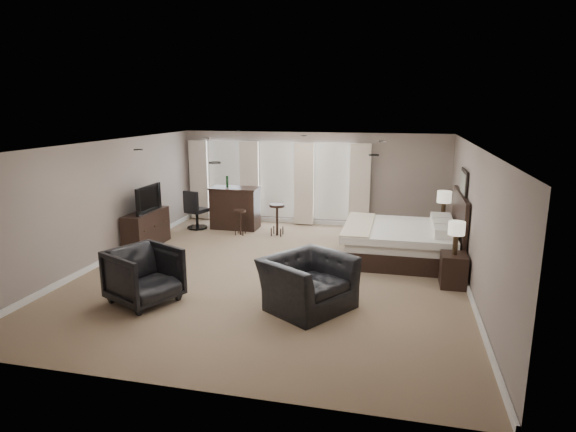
% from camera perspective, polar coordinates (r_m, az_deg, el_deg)
% --- Properties ---
extents(room, '(7.60, 8.60, 2.64)m').
position_cam_1_polar(room, '(9.52, -1.72, 0.71)').
color(room, '#7E6850').
rests_on(room, ground).
extents(window_bay, '(5.25, 0.20, 2.30)m').
position_cam_1_polar(window_bay, '(13.70, -1.34, 4.07)').
color(window_bay, silver).
rests_on(window_bay, room).
extents(bed, '(2.39, 2.28, 1.52)m').
position_cam_1_polar(bed, '(10.79, 13.76, -1.15)').
color(bed, silver).
rests_on(bed, ground).
extents(nightstand_near, '(0.47, 0.57, 0.62)m').
position_cam_1_polar(nightstand_near, '(9.58, 19.00, -6.09)').
color(nightstand_near, black).
rests_on(nightstand_near, ground).
extents(nightstand_far, '(0.46, 0.56, 0.61)m').
position_cam_1_polar(nightstand_far, '(12.35, 17.76, -1.80)').
color(nightstand_far, black).
rests_on(nightstand_far, ground).
extents(lamp_near, '(0.30, 0.30, 0.62)m').
position_cam_1_polar(lamp_near, '(9.40, 19.28, -2.49)').
color(lamp_near, beige).
rests_on(lamp_near, nightstand_near).
extents(lamp_far, '(0.34, 0.34, 0.70)m').
position_cam_1_polar(lamp_far, '(12.21, 17.97, 1.19)').
color(lamp_far, beige).
rests_on(lamp_far, nightstand_far).
extents(wall_art, '(0.04, 0.96, 0.56)m').
position_cam_1_polar(wall_art, '(10.67, 20.07, 3.71)').
color(wall_art, slate).
rests_on(wall_art, room).
extents(dresser, '(0.48, 1.48, 0.86)m').
position_cam_1_polar(dresser, '(12.01, -16.42, -1.50)').
color(dresser, black).
rests_on(dresser, ground).
extents(tv, '(0.63, 1.10, 0.14)m').
position_cam_1_polar(tv, '(11.90, -16.57, 0.85)').
color(tv, black).
rests_on(tv, dresser).
extents(armchair_near, '(1.49, 1.62, 1.18)m').
position_cam_1_polar(armchair_near, '(8.03, 2.38, -6.92)').
color(armchair_near, black).
rests_on(armchair_near, ground).
extents(armchair_far, '(1.31, 1.34, 1.06)m').
position_cam_1_polar(armchair_far, '(8.64, -16.70, -6.47)').
color(armchair_far, black).
rests_on(armchair_far, ground).
extents(bar_counter, '(1.32, 0.69, 1.15)m').
position_cam_1_polar(bar_counter, '(13.30, -6.28, 0.98)').
color(bar_counter, black).
rests_on(bar_counter, ground).
extents(bar_stool_left, '(0.41, 0.41, 0.67)m').
position_cam_1_polar(bar_stool_left, '(12.66, -5.68, -0.74)').
color(bar_stool_left, black).
rests_on(bar_stool_left, ground).
extents(bar_stool_right, '(0.40, 0.40, 0.83)m').
position_cam_1_polar(bar_stool_right, '(12.51, -1.30, -0.46)').
color(bar_stool_right, black).
rests_on(bar_stool_right, ground).
extents(desk_chair, '(0.68, 0.68, 1.08)m').
position_cam_1_polar(desk_chair, '(13.42, -10.77, 0.78)').
color(desk_chair, black).
rests_on(desk_chair, ground).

